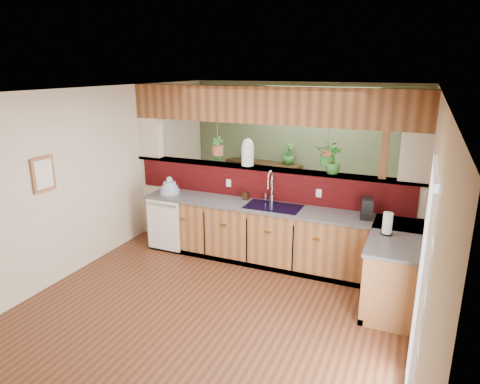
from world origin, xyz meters
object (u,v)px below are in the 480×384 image
at_px(shelving_console, 263,187).
at_px(faucet, 271,185).
at_px(dish_stack, 170,188).
at_px(paper_towel, 387,224).
at_px(coffee_maker, 367,209).
at_px(glass_jar, 248,152).
at_px(soap_dispenser, 246,194).

bearing_deg(shelving_console, faucet, -55.43).
relative_size(dish_stack, shelving_console, 0.20).
bearing_deg(shelving_console, paper_towel, -34.68).
xyz_separation_m(coffee_maker, shelving_console, (-2.31, 2.25, -0.53)).
xyz_separation_m(faucet, coffee_maker, (1.42, -0.13, -0.15)).
height_order(glass_jar, shelving_console, glass_jar).
distance_m(faucet, dish_stack, 1.68).
bearing_deg(glass_jar, coffee_maker, -10.61).
xyz_separation_m(dish_stack, coffee_maker, (3.08, 0.04, 0.04)).
relative_size(faucet, paper_towel, 1.70).
height_order(faucet, paper_towel, faucet).
bearing_deg(faucet, shelving_console, 112.84).
xyz_separation_m(paper_towel, glass_jar, (-2.19, 0.86, 0.57)).
height_order(paper_towel, shelving_console, paper_towel).
xyz_separation_m(dish_stack, soap_dispenser, (1.26, 0.17, 0.00)).
distance_m(faucet, shelving_console, 2.40).
bearing_deg(paper_towel, coffee_maker, 121.67).
height_order(dish_stack, glass_jar, glass_jar).
distance_m(soap_dispenser, coffee_maker, 1.83).
bearing_deg(dish_stack, soap_dispenser, 7.75).
height_order(faucet, coffee_maker, faucet).
bearing_deg(dish_stack, glass_jar, 17.99).
height_order(faucet, dish_stack, faucet).
bearing_deg(coffee_maker, dish_stack, 170.88).
xyz_separation_m(coffee_maker, paper_towel, (0.31, -0.50, 0.01)).
bearing_deg(paper_towel, glass_jar, 158.66).
height_order(faucet, glass_jar, glass_jar).
distance_m(soap_dispenser, shelving_console, 2.23).
xyz_separation_m(faucet, shelving_console, (-0.89, 2.12, -0.67)).
relative_size(soap_dispenser, shelving_console, 0.11).
xyz_separation_m(faucet, glass_jar, (-0.46, 0.22, 0.43)).
bearing_deg(soap_dispenser, paper_towel, -16.66).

